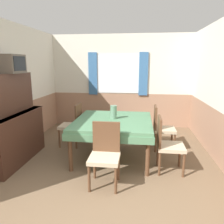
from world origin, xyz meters
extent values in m
cube|color=silver|center=(0.00, 4.36, 1.77)|extent=(4.33, 0.05, 1.65)
cube|color=#9E755B|center=(0.00, 4.36, 0.47)|extent=(4.33, 0.05, 0.95)
cube|color=white|center=(-0.09, 4.33, 1.51)|extent=(1.29, 0.01, 1.08)
cube|color=#386699|center=(-0.81, 4.31, 1.51)|extent=(0.25, 0.03, 1.19)
cube|color=#386699|center=(0.63, 4.31, 1.51)|extent=(0.25, 0.03, 1.19)
cube|color=silver|center=(-1.99, 2.17, 1.77)|extent=(0.05, 4.74, 1.65)
cube|color=#9E755B|center=(-1.99, 2.17, 0.47)|extent=(0.05, 4.74, 0.95)
cube|color=#9E755B|center=(1.99, 2.17, 0.47)|extent=(0.05, 4.74, 0.95)
cube|color=#4C7A56|center=(0.05, 2.12, 0.71)|extent=(1.45, 1.57, 0.06)
cube|color=#4C7A56|center=(0.05, 2.12, 0.62)|extent=(1.48, 1.60, 0.12)
cylinder|color=brown|center=(-0.59, 1.42, 0.34)|extent=(0.07, 0.07, 0.68)
cylinder|color=brown|center=(0.70, 1.42, 0.34)|extent=(0.07, 0.07, 0.68)
cylinder|color=brown|center=(-0.59, 2.82, 0.34)|extent=(0.07, 0.07, 0.68)
cylinder|color=brown|center=(0.70, 2.82, 0.34)|extent=(0.07, 0.07, 0.68)
cylinder|color=brown|center=(1.27, 1.82, 0.20)|extent=(0.04, 0.04, 0.41)
cylinder|color=brown|center=(1.27, 1.44, 0.20)|extent=(0.04, 0.04, 0.41)
cylinder|color=brown|center=(0.89, 1.82, 0.20)|extent=(0.04, 0.04, 0.41)
cylinder|color=brown|center=(0.89, 1.44, 0.20)|extent=(0.04, 0.04, 0.41)
cube|color=tan|center=(1.08, 1.63, 0.44)|extent=(0.44, 0.44, 0.06)
cube|color=brown|center=(0.88, 1.63, 0.70)|extent=(0.04, 0.42, 0.47)
cylinder|color=brown|center=(-1.17, 2.42, 0.20)|extent=(0.04, 0.04, 0.41)
cylinder|color=brown|center=(-1.17, 2.80, 0.20)|extent=(0.04, 0.04, 0.41)
cylinder|color=brown|center=(-0.79, 2.42, 0.20)|extent=(0.04, 0.04, 0.41)
cylinder|color=brown|center=(-0.79, 2.80, 0.20)|extent=(0.04, 0.04, 0.41)
cube|color=tan|center=(-0.98, 2.61, 0.44)|extent=(0.44, 0.44, 0.06)
cube|color=brown|center=(-0.78, 2.61, 0.70)|extent=(0.04, 0.42, 0.47)
cylinder|color=brown|center=(1.27, 2.80, 0.20)|extent=(0.04, 0.04, 0.41)
cylinder|color=brown|center=(1.27, 2.42, 0.20)|extent=(0.04, 0.04, 0.41)
cylinder|color=brown|center=(0.89, 2.80, 0.20)|extent=(0.04, 0.04, 0.41)
cylinder|color=brown|center=(0.89, 2.42, 0.20)|extent=(0.04, 0.04, 0.41)
cube|color=tan|center=(1.08, 2.61, 0.44)|extent=(0.44, 0.44, 0.06)
cube|color=brown|center=(0.88, 2.61, 0.70)|extent=(0.04, 0.42, 0.47)
cylinder|color=brown|center=(0.24, 0.84, 0.20)|extent=(0.04, 0.04, 0.41)
cylinder|color=brown|center=(-0.14, 0.84, 0.20)|extent=(0.04, 0.04, 0.41)
cylinder|color=brown|center=(0.24, 1.22, 0.20)|extent=(0.04, 0.04, 0.41)
cylinder|color=brown|center=(-0.14, 1.22, 0.20)|extent=(0.04, 0.04, 0.41)
cube|color=tan|center=(0.05, 1.03, 0.44)|extent=(0.44, 0.44, 0.06)
cube|color=brown|center=(0.05, 1.23, 0.70)|extent=(0.42, 0.04, 0.47)
cube|color=#3D2319|center=(-1.73, 1.66, 0.46)|extent=(0.44, 1.48, 0.92)
cube|color=#4C2C1F|center=(-1.73, 1.66, 0.91)|extent=(0.46, 1.50, 0.02)
cube|color=#3D2319|center=(-1.78, 1.66, 1.27)|extent=(0.24, 1.33, 0.71)
cube|color=#51473D|center=(-1.71, 1.80, 1.79)|extent=(0.28, 0.47, 0.33)
cube|color=black|center=(-1.57, 1.80, 1.80)|extent=(0.01, 0.38, 0.25)
cylinder|color=slate|center=(0.05, 2.20, 0.87)|extent=(0.13, 0.13, 0.26)
camera|label=1|loc=(0.54, -1.90, 1.79)|focal=35.00mm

